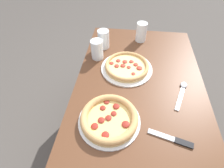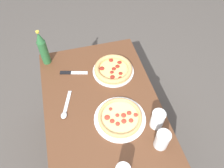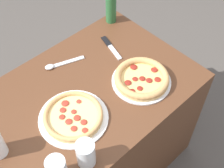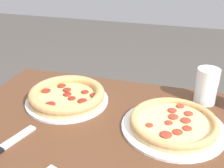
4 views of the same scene
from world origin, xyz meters
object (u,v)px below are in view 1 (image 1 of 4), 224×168
Objects in this scene: glass_mango_juice at (103,40)px; knife at (172,139)px; glass_orange_juice at (141,32)px; pizza_margherita at (109,119)px; pizza_salami at (127,67)px; glass_iced_tea at (97,50)px; spoon at (182,91)px.

knife is at bearing 31.52° from glass_mango_juice.
glass_mango_juice is 0.93× the size of glass_orange_juice.
glass_orange_juice is at bearing -169.15° from knife.
glass_mango_juice is at bearing -169.00° from pizza_margherita.
pizza_salami is 2.32× the size of glass_orange_juice.
glass_iced_tea reaches higher than knife.
pizza_margherita is 0.47m from glass_iced_tea.
glass_iced_tea is at bearing -141.40° from knife.
pizza_margherita is 0.93× the size of pizza_salami.
knife is 0.95× the size of spoon.
glass_mango_juice is at bearing -126.74° from spoon.
glass_mango_juice is 0.61× the size of spoon.
pizza_salami reaches higher than knife.
pizza_margherita is 0.57m from glass_mango_juice.
glass_iced_tea is (-0.45, -0.13, 0.03)m from pizza_margherita.
pizza_margherita is at bearing 11.00° from glass_mango_juice.
glass_mango_juice is at bearing -148.48° from knife.
spoon reaches higher than knife.
glass_orange_juice is at bearing 114.49° from glass_mango_juice.
spoon is at bearing 26.04° from glass_orange_juice.
glass_orange_juice reaches higher than glass_mango_juice.
glass_orange_juice reaches higher than pizza_salami.
pizza_salami is 0.33m from spoon.
glass_orange_juice reaches higher than knife.
glass_orange_juice is at bearing 130.77° from glass_iced_tea.
knife is (0.62, 0.38, -0.05)m from glass_mango_juice.
pizza_salami is 0.47m from knife.
glass_iced_tea is at bearing -115.28° from spoon.
spoon is (0.45, 0.22, -0.06)m from glass_orange_juice.
knife is at bearing 27.16° from pizza_salami.
glass_iced_tea is 0.34m from glass_orange_juice.
glass_orange_juice is 0.51m from spoon.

